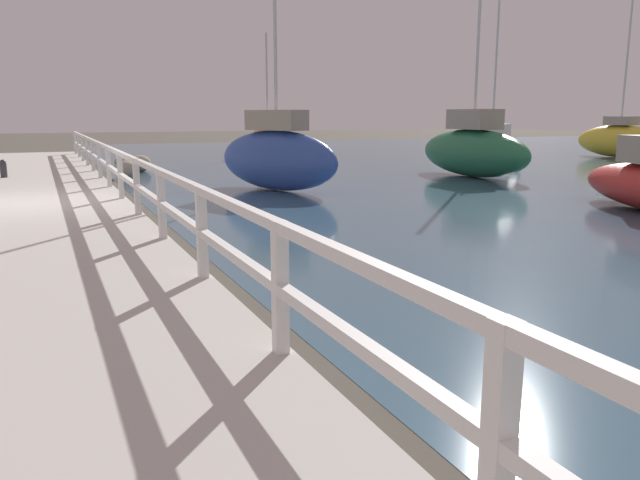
% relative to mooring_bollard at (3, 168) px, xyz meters
% --- Properties ---
extents(ground_plane, '(120.00, 120.00, 0.00)m').
position_rel_mooring_bollard_xyz_m(ground_plane, '(0.60, -5.79, -0.49)').
color(ground_plane, '#4C473D').
extents(dock_walkway, '(3.79, 36.00, 0.25)m').
position_rel_mooring_bollard_xyz_m(dock_walkway, '(0.60, -5.79, -0.37)').
color(dock_walkway, beige).
rests_on(dock_walkway, ground).
extents(railing, '(0.10, 32.50, 0.96)m').
position_rel_mooring_bollard_xyz_m(railing, '(2.40, -5.79, 0.41)').
color(railing, white).
rests_on(railing, dock_walkway).
extents(boulder_far_strip, '(0.48, 0.43, 0.36)m').
position_rel_mooring_bollard_xyz_m(boulder_far_strip, '(3.68, 5.42, -0.31)').
color(boulder_far_strip, gray).
rests_on(boulder_far_strip, ground).
extents(boulder_water_edge, '(0.76, 0.68, 0.57)m').
position_rel_mooring_bollard_xyz_m(boulder_water_edge, '(4.05, 3.09, -0.21)').
color(boulder_water_edge, gray).
rests_on(boulder_water_edge, ground).
extents(boulder_mid_strip, '(0.73, 0.65, 0.54)m').
position_rel_mooring_bollard_xyz_m(boulder_mid_strip, '(3.31, 0.91, -0.22)').
color(boulder_mid_strip, gray).
rests_on(boulder_mid_strip, ground).
extents(mooring_bollard, '(0.17, 0.17, 0.49)m').
position_rel_mooring_bollard_xyz_m(mooring_bollard, '(0.00, 0.00, 0.00)').
color(mooring_bollard, '#333338').
rests_on(mooring_bollard, dock_walkway).
extents(sailboat_green, '(1.34, 4.98, 5.85)m').
position_rel_mooring_bollard_xyz_m(sailboat_green, '(13.37, -2.99, 0.36)').
color(sailboat_green, '#236B42').
rests_on(sailboat_green, water_surface).
extents(sailboat_yellow, '(1.68, 4.47, 7.69)m').
position_rel_mooring_bollard_xyz_m(sailboat_yellow, '(25.19, 1.65, 0.31)').
color(sailboat_yellow, gold).
rests_on(sailboat_yellow, water_surface).
extents(sailboat_blue, '(2.47, 4.14, 8.11)m').
position_rel_mooring_bollard_xyz_m(sailboat_blue, '(6.48, -3.89, 0.40)').
color(sailboat_blue, '#2D4C9E').
rests_on(sailboat_blue, water_surface).
extents(sailboat_gray, '(2.17, 5.20, 7.27)m').
position_rel_mooring_bollard_xyz_m(sailboat_gray, '(18.75, 2.68, 0.14)').
color(sailboat_gray, gray).
rests_on(sailboat_gray, water_surface).
extents(sailboat_orange, '(2.65, 4.29, 5.58)m').
position_rel_mooring_bollard_xyz_m(sailboat_orange, '(10.80, 9.06, 0.34)').
color(sailboat_orange, orange).
rests_on(sailboat_orange, water_surface).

